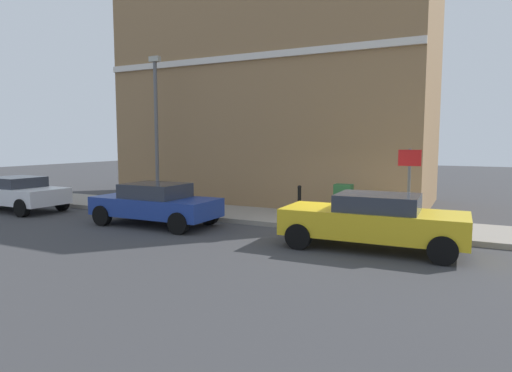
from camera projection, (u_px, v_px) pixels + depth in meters
ground at (330, 237)px, 12.07m from camera, size 80.00×80.00×0.00m
sidewalk at (190, 210)px, 16.41m from camera, size 2.62×30.00×0.15m
corner_building at (279, 101)px, 19.38m from camera, size 6.75×12.82×8.87m
car_yellow at (373, 220)px, 10.69m from camera, size 1.89×4.41×1.37m
car_blue at (156, 203)px, 13.75m from camera, size 1.82×4.05×1.33m
car_white at (17, 193)px, 16.64m from camera, size 1.94×4.05×1.29m
utility_cabinet at (343, 204)px, 13.80m from camera, size 0.46×0.61×1.15m
bollard_near_cabinet at (299, 200)px, 14.56m from camera, size 0.14×0.14×1.04m
street_sign at (409, 178)px, 11.85m from camera, size 0.08×0.60×2.30m
lamppost at (156, 124)px, 16.92m from camera, size 0.20×0.44×5.72m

